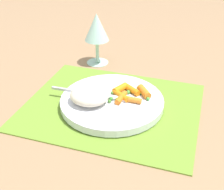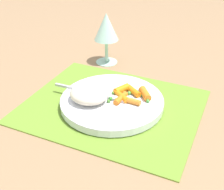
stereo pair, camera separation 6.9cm
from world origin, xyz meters
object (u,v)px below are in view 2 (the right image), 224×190
(carrot_portion, at_px, (130,94))
(plate, at_px, (112,102))
(fork, at_px, (97,94))
(rice_mound, at_px, (89,94))
(wine_glass, at_px, (106,28))

(carrot_portion, bearing_deg, plate, -144.39)
(carrot_portion, height_order, fork, carrot_portion)
(rice_mound, relative_size, carrot_portion, 0.94)
(carrot_portion, bearing_deg, wine_glass, 128.48)
(rice_mound, xyz_separation_m, wine_glass, (-0.07, 0.25, 0.07))
(carrot_portion, distance_m, wine_glass, 0.26)
(plate, xyz_separation_m, fork, (-0.04, -0.00, 0.01))
(fork, distance_m, wine_glass, 0.25)
(rice_mound, bearing_deg, carrot_portion, 34.58)
(carrot_portion, relative_size, fork, 0.50)
(rice_mound, height_order, wine_glass, wine_glass)
(rice_mound, height_order, carrot_portion, rice_mound)
(plate, relative_size, carrot_portion, 2.55)
(plate, xyz_separation_m, rice_mound, (-0.05, -0.03, 0.03))
(plate, height_order, fork, fork)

